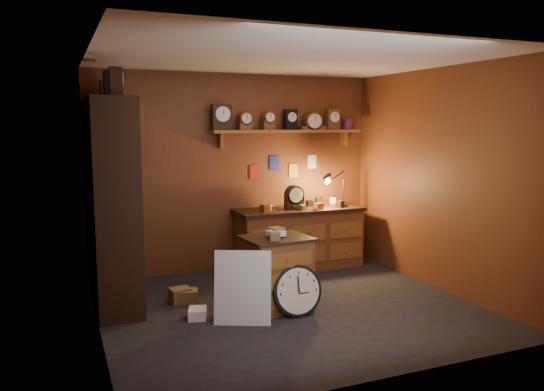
{
  "coord_description": "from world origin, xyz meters",
  "views": [
    {
      "loc": [
        -2.33,
        -5.16,
        2.03
      ],
      "look_at": [
        -0.06,
        0.35,
        1.22
      ],
      "focal_mm": 35.0,
      "sensor_mm": 36.0,
      "label": 1
    }
  ],
  "objects_px": {
    "big_round_clock": "(297,291)",
    "shelving_unit": "(108,193)",
    "workbench": "(299,234)",
    "low_cabinet": "(276,270)"
  },
  "relations": [
    {
      "from": "workbench",
      "to": "big_round_clock",
      "type": "distance_m",
      "value": 1.93
    },
    {
      "from": "workbench",
      "to": "low_cabinet",
      "type": "bearing_deg",
      "value": -123.57
    },
    {
      "from": "workbench",
      "to": "low_cabinet",
      "type": "distance_m",
      "value": 1.71
    },
    {
      "from": "low_cabinet",
      "to": "big_round_clock",
      "type": "relative_size",
      "value": 1.61
    },
    {
      "from": "shelving_unit",
      "to": "workbench",
      "type": "relative_size",
      "value": 1.42
    },
    {
      "from": "big_round_clock",
      "to": "shelving_unit",
      "type": "bearing_deg",
      "value": 145.13
    },
    {
      "from": "shelving_unit",
      "to": "low_cabinet",
      "type": "xyz_separation_m",
      "value": [
        1.66,
        -0.93,
        -0.82
      ]
    },
    {
      "from": "shelving_unit",
      "to": "big_round_clock",
      "type": "height_order",
      "value": "shelving_unit"
    },
    {
      "from": "shelving_unit",
      "to": "low_cabinet",
      "type": "bearing_deg",
      "value": -29.28
    },
    {
      "from": "shelving_unit",
      "to": "big_round_clock",
      "type": "relative_size",
      "value": 4.67
    }
  ]
}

